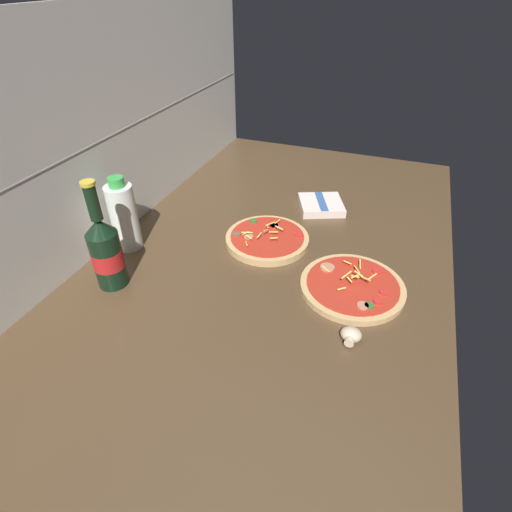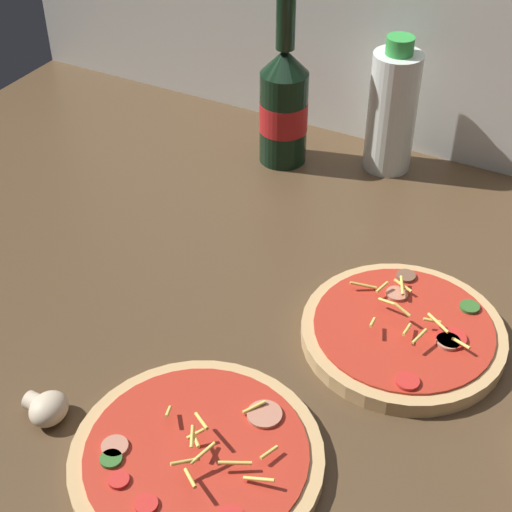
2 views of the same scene
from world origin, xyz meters
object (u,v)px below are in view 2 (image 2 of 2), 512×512
at_px(pizza_far, 403,333).
at_px(oil_bottle, 392,110).
at_px(beer_bottle, 284,104).
at_px(pizza_near, 197,457).
at_px(mushroom_left, 47,408).

bearing_deg(pizza_far, oil_bottle, 113.47).
xyz_separation_m(pizza_far, beer_bottle, (-0.30, 0.29, 0.08)).
xyz_separation_m(pizza_near, oil_bottle, (-0.03, 0.61, 0.09)).
distance_m(beer_bottle, oil_bottle, 0.16).
distance_m(pizza_near, oil_bottle, 0.61).
height_order(pizza_far, oil_bottle, oil_bottle).
distance_m(oil_bottle, mushroom_left, 0.65).
bearing_deg(mushroom_left, oil_bottle, 78.23).
height_order(beer_bottle, mushroom_left, beer_bottle).
bearing_deg(beer_bottle, pizza_near, -71.75).
relative_size(beer_bottle, mushroom_left, 5.86).
xyz_separation_m(beer_bottle, oil_bottle, (0.15, 0.06, -0.00)).
bearing_deg(mushroom_left, beer_bottle, 91.68).
bearing_deg(mushroom_left, pizza_far, 44.86).
height_order(pizza_near, mushroom_left, pizza_near).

